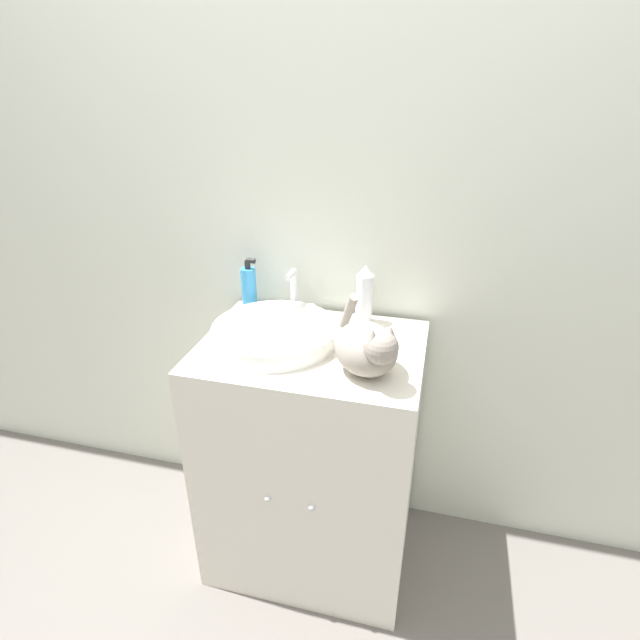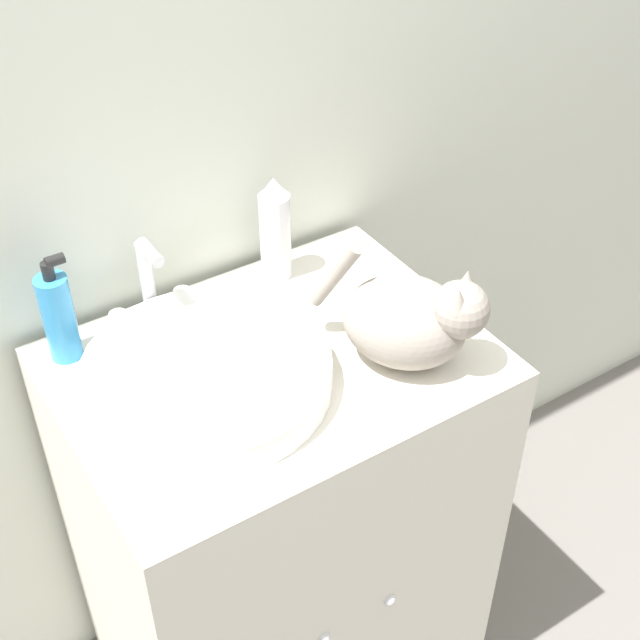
% 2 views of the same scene
% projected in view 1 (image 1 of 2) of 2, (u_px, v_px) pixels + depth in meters
% --- Properties ---
extents(ground_plane, '(8.00, 8.00, 0.00)m').
position_uv_depth(ground_plane, '(294.00, 607.00, 1.75)').
color(ground_plane, slate).
extents(wall_back, '(6.00, 0.05, 2.50)m').
position_uv_depth(wall_back, '(334.00, 214.00, 1.69)').
color(wall_back, silver).
rests_on(wall_back, ground_plane).
extents(vanity_cabinet, '(0.70, 0.54, 0.91)m').
position_uv_depth(vanity_cabinet, '(312.00, 456.00, 1.78)').
color(vanity_cabinet, silver).
rests_on(vanity_cabinet, ground_plane).
extents(sink_basin, '(0.40, 0.40, 0.05)m').
position_uv_depth(sink_basin, '(275.00, 333.00, 1.59)').
color(sink_basin, white).
rests_on(sink_basin, vanity_cabinet).
extents(faucet, '(0.15, 0.08, 0.17)m').
position_uv_depth(faucet, '(294.00, 295.00, 1.75)').
color(faucet, silver).
rests_on(faucet, vanity_cabinet).
extents(cat, '(0.26, 0.29, 0.20)m').
position_uv_depth(cat, '(368.00, 347.00, 1.39)').
color(cat, gray).
rests_on(cat, vanity_cabinet).
extents(soap_bottle, '(0.06, 0.05, 0.20)m').
position_uv_depth(soap_bottle, '(249.00, 288.00, 1.77)').
color(soap_bottle, '#338CCC').
rests_on(soap_bottle, vanity_cabinet).
extents(spray_bottle, '(0.06, 0.06, 0.21)m').
position_uv_depth(spray_bottle, '(364.00, 295.00, 1.68)').
color(spray_bottle, silver).
rests_on(spray_bottle, vanity_cabinet).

